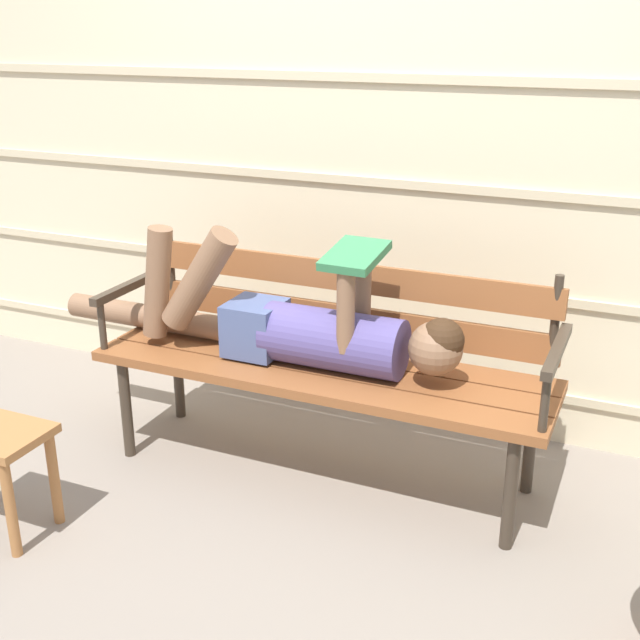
# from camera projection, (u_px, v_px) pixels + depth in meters

# --- Properties ---
(ground_plane) EXTENTS (12.00, 12.00, 0.00)m
(ground_plane) POSITION_uv_depth(u_px,v_px,m) (310.00, 483.00, 3.05)
(ground_plane) COLOR gray
(house_siding) EXTENTS (4.86, 0.08, 2.47)m
(house_siding) POSITION_uv_depth(u_px,v_px,m) (384.00, 130.00, 3.25)
(house_siding) COLOR beige
(house_siding) RESTS_ON ground
(park_bench) EXTENTS (1.72, 0.50, 0.83)m
(park_bench) POSITION_uv_depth(u_px,v_px,m) (327.00, 350.00, 3.02)
(park_bench) COLOR brown
(park_bench) RESTS_ON ground
(reclining_person) EXTENTS (1.71, 0.26, 0.50)m
(reclining_person) POSITION_uv_depth(u_px,v_px,m) (294.00, 325.00, 2.96)
(reclining_person) COLOR #514784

